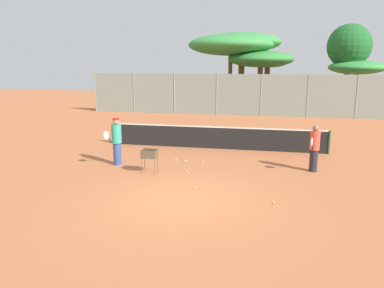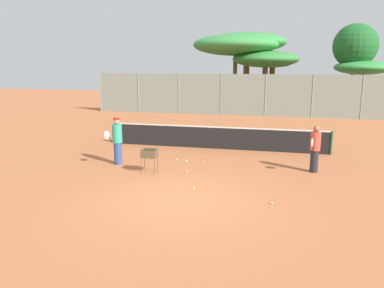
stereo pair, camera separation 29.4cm
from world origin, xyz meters
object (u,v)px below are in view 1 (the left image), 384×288
Objects in this scene: player_red_cap at (117,141)px; ball_cart at (149,156)px; player_white_outfit at (314,148)px; tennis_net at (216,137)px.

ball_cart is at bearing 82.04° from player_red_cap.
player_white_outfit is 2.00× the size of ball_cart.
tennis_net is 4.82m from ball_cart.
player_white_outfit is 7.63m from player_red_cap.
tennis_net reaches higher than ball_cart.
tennis_net is 5.04m from player_red_cap.
ball_cart is at bearing -112.53° from tennis_net.
player_red_cap is at bearing 152.86° from ball_cart.
ball_cart is (1.64, -0.84, -0.32)m from player_red_cap.
player_red_cap is (-3.48, -3.61, 0.42)m from tennis_net.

